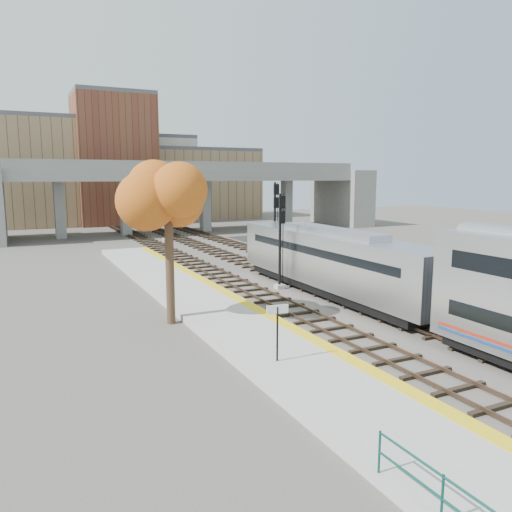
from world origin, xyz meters
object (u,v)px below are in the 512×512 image
signal_mast_near (280,244)px  car_c (312,235)px  signal_mast_mid (275,224)px  signal_mast_far (165,214)px  car_a (311,243)px  locomotive (331,260)px  car_b (340,238)px  tree (168,193)px

signal_mast_near → car_c: bearing=53.3°
signal_mast_near → signal_mast_mid: size_ratio=0.91×
signal_mast_far → car_a: size_ratio=1.73×
locomotive → car_b: bearing=53.2°
signal_mast_far → tree: 34.34m
signal_mast_far → car_a: (11.77, -13.58, -2.50)m
car_b → locomotive: bearing=-153.8°
signal_mast_mid → car_b: 15.77m
signal_mast_mid → car_b: signal_mast_mid is taller
signal_mast_mid → signal_mast_far: signal_mast_mid is taller
signal_mast_near → tree: tree is taller
locomotive → tree: bearing=-171.3°
car_b → car_c: car_b is taller
signal_mast_near → car_a: signal_mast_near is taller
signal_mast_mid → car_c: bearing=47.6°
locomotive → car_b: (14.91, 19.96, -1.58)m
signal_mast_near → signal_mast_mid: (4.10, 8.45, 0.45)m
locomotive → signal_mast_near: 3.68m
car_c → signal_mast_far: bearing=156.0°
signal_mast_mid → signal_mast_far: size_ratio=1.08×
locomotive → signal_mast_mid: signal_mast_mid is taller
locomotive → car_c: bearing=60.2°
car_a → signal_mast_mid: bearing=-159.2°
car_b → car_a: bearing=176.6°
locomotive → car_a: (9.67, 17.67, -1.59)m
car_b → car_c: 4.70m
signal_mast_far → signal_mast_near: bearing=-90.0°
locomotive → signal_mast_near: size_ratio=2.95×
signal_mast_near → signal_mast_mid: signal_mast_mid is taller
signal_mast_far → car_c: 17.67m
signal_mast_near → car_c: signal_mast_near is taller
tree → car_c: size_ratio=2.36×
car_c → signal_mast_near: bearing=-128.3°
signal_mast_near → car_a: 19.03m
car_c → car_a: bearing=-124.0°
signal_mast_near → tree: size_ratio=0.71×
locomotive → car_b: locomotive is taller
car_c → car_b: bearing=-81.1°
car_b → car_c: bearing=73.5°
car_b → signal_mast_mid: bearing=-173.4°
signal_mast_mid → car_c: (12.05, 13.22, -2.93)m
signal_mast_mid → car_a: 10.33m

